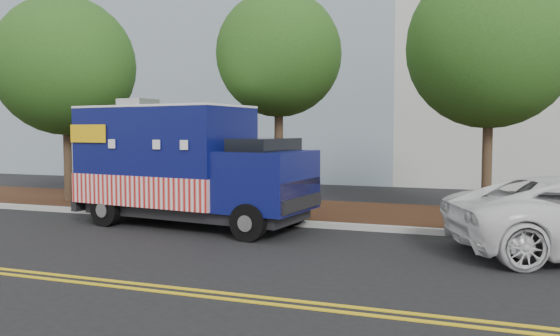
% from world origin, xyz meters
% --- Properties ---
extents(ground, '(120.00, 120.00, 0.00)m').
position_xyz_m(ground, '(0.00, 0.00, 0.00)').
color(ground, black).
rests_on(ground, ground).
extents(curb, '(120.00, 0.18, 0.15)m').
position_xyz_m(curb, '(0.00, 1.40, 0.07)').
color(curb, '#9E9E99').
rests_on(curb, ground).
extents(mulch_strip, '(120.00, 4.00, 0.15)m').
position_xyz_m(mulch_strip, '(0.00, 3.50, 0.07)').
color(mulch_strip, black).
rests_on(mulch_strip, ground).
extents(centerline_near, '(120.00, 0.10, 0.01)m').
position_xyz_m(centerline_near, '(0.00, -4.45, 0.01)').
color(centerline_near, gold).
rests_on(centerline_near, ground).
extents(centerline_far, '(120.00, 0.10, 0.01)m').
position_xyz_m(centerline_far, '(0.00, -4.70, 0.01)').
color(centerline_far, gold).
rests_on(centerline_far, ground).
extents(tree_a, '(4.49, 4.49, 6.78)m').
position_xyz_m(tree_a, '(-7.33, 2.76, 4.53)').
color(tree_a, '#38281C').
rests_on(tree_a, ground).
extents(tree_b, '(3.71, 3.71, 6.55)m').
position_xyz_m(tree_b, '(-0.26, 3.57, 4.69)').
color(tree_b, '#38281C').
rests_on(tree_b, ground).
extents(tree_c, '(4.36, 4.36, 6.86)m').
position_xyz_m(tree_c, '(5.58, 3.73, 4.67)').
color(tree_c, '#38281C').
rests_on(tree_c, ground).
extents(sign_post, '(0.06, 0.06, 2.40)m').
position_xyz_m(sign_post, '(-4.41, 1.67, 1.20)').
color(sign_post, '#473828').
rests_on(sign_post, ground).
extents(food_truck, '(6.50, 3.14, 3.29)m').
position_xyz_m(food_truck, '(-1.84, 0.61, 1.49)').
color(food_truck, black).
rests_on(food_truck, ground).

